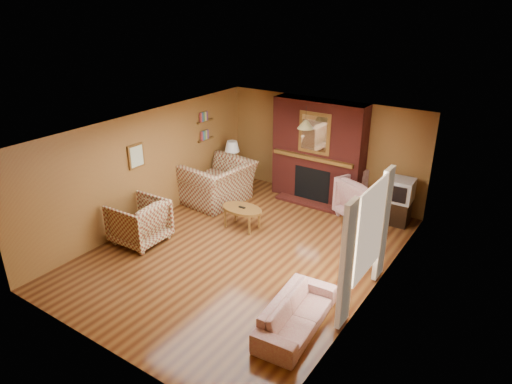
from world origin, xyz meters
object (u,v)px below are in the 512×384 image
Objects in this scene: floral_sofa at (296,314)px; crt_tv at (400,190)px; plaid_loveseat at (218,183)px; coffee_table at (242,210)px; plaid_armchair at (139,222)px; side_table at (233,176)px; fireplace at (318,152)px; table_lamp at (232,152)px; floral_armchair at (366,198)px; tv_stand at (398,212)px.

floral_sofa is 4.20m from crt_tv.
coffee_table is (1.24, -0.76, -0.08)m from plaid_loveseat.
plaid_armchair is at bearing 77.50° from floral_sofa.
crt_tv reaches higher than plaid_loveseat.
plaid_loveseat reaches higher than side_table.
crt_tv is at bearing 4.74° from side_table.
fireplace is 2.18m from table_lamp.
floral_sofa is 2.70× the size of table_lamp.
tv_stand is at bearing -142.41° from floral_armchair.
crt_tv reaches higher than side_table.
side_table reaches higher than tv_stand.
floral_armchair is (3.33, 3.50, 0.03)m from plaid_armchair.
plaid_loveseat is 1.46× the size of floral_armchair.
floral_armchair reaches higher than floral_sofa.
floral_armchair reaches higher than plaid_armchair.
floral_armchair is 1.87× the size of crt_tv.
table_lamp is at bearing 28.40° from floral_armchair.
floral_sofa is 5.53m from side_table.
fireplace is 4.36m from plaid_armchair.
plaid_armchair is 1.05× the size of coffee_table.
plaid_loveseat is 0.90× the size of floral_sofa.
crt_tv reaches higher than floral_sofa.
plaid_loveseat reaches higher than floral_sofa.
side_table is at bearing 28.40° from floral_armchair.
coffee_table is at bearing 68.54° from floral_armchair.
floral_armchair is (-0.52, 4.02, 0.23)m from floral_sofa.
table_lamp reaches higher than plaid_loveseat.
side_table is 4.19m from crt_tv.
fireplace is at bearing 14.29° from side_table.
plaid_loveseat is 1.06m from table_lamp.
table_lamp is at bearing -165.71° from fireplace.
fireplace is at bearing 18.81° from floral_sofa.
floral_sofa is 2.76× the size of side_table.
tv_stand is (4.15, 0.35, -0.69)m from table_lamp.
crt_tv reaches higher than plaid_armchair.
plaid_armchair is at bearing 2.71° from plaid_loveseat.
fireplace reaches higher than tv_stand.
side_table is 0.98× the size of table_lamp.
plaid_loveseat is (-1.85, -1.45, -0.69)m from fireplace.
plaid_loveseat is 2.43× the size of table_lamp.
floral_sofa is at bearing 122.51° from floral_armchair.
plaid_armchair reaches higher than tv_stand.
side_table reaches higher than floral_sofa.
plaid_loveseat is at bearing -162.06° from crt_tv.
plaid_loveseat reaches higher than floral_armchair.
side_table is (-2.10, -0.53, -0.88)m from fireplace.
coffee_table is 1.67× the size of crt_tv.
crt_tv is at bearing 130.65° from plaid_armchair.
plaid_armchair is (-1.95, -3.83, -0.74)m from fireplace.
plaid_armchair is at bearing -129.67° from coffee_table.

